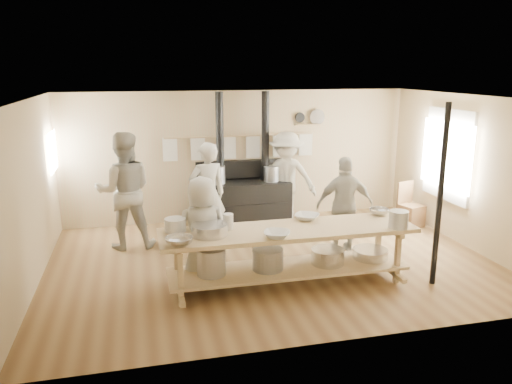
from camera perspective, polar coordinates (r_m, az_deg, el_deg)
ground at (r=8.12m, az=1.76°, el=-7.95°), size 7.00×7.00×0.00m
room_shell at (r=7.66m, az=1.85°, el=3.38°), size 7.00×7.00×7.00m
window_right at (r=9.69m, az=21.10°, el=3.98°), size 0.09×1.50×1.65m
left_opening at (r=9.48m, az=-22.22°, el=4.28°), size 0.00×0.90×0.90m
stove at (r=9.91m, az=-1.47°, el=-0.67°), size 1.90×0.75×2.60m
towel_rail at (r=9.97m, az=-1.81°, el=5.55°), size 3.00×0.04×0.47m
back_wall_shelf at (r=10.34m, az=6.18°, el=8.24°), size 0.63×0.14×0.32m
prep_table at (r=7.12m, az=3.64°, el=-6.71°), size 3.60×0.90×0.85m
support_post at (r=7.37m, az=20.30°, el=-0.50°), size 0.08×0.08×2.60m
cook_far_left at (r=8.62m, az=-5.59°, el=-0.32°), size 0.75×0.58×1.82m
cook_left at (r=8.75m, az=-14.81°, el=0.13°), size 0.98×0.76×2.01m
cook_center at (r=7.09m, az=-6.14°, el=-4.53°), size 0.80×0.55×1.58m
cook_right at (r=8.45m, az=10.11°, el=-1.46°), size 1.00×0.55×1.63m
cook_by_window at (r=9.86m, az=3.48°, el=1.60°), size 1.34×1.04×1.83m
chair at (r=10.25m, az=17.21°, el=-2.33°), size 0.51×0.51×0.87m
bowl_white_a at (r=6.63m, az=2.42°, el=-4.87°), size 0.45×0.45×0.09m
bowl_steel_a at (r=6.41m, az=-8.77°, el=-5.59°), size 0.48×0.48×0.11m
bowl_white_b at (r=7.42m, az=5.84°, el=-2.85°), size 0.49×0.49×0.09m
bowl_steel_b at (r=7.87m, az=13.89°, el=-2.18°), size 0.42×0.42×0.09m
roasting_pan at (r=7.08m, az=-5.40°, el=-3.61°), size 0.53×0.45×0.10m
mixing_bowl_large at (r=6.73m, az=-5.35°, el=-4.32°), size 0.65×0.65×0.16m
bucket_galv at (r=7.27m, az=15.98°, el=-3.03°), size 0.32×0.32×0.25m
deep_bowl_enamel at (r=6.95m, az=-9.20°, el=-3.73°), size 0.36×0.36×0.18m
pitcher at (r=6.93m, az=-3.20°, el=-3.41°), size 0.17×0.17×0.22m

